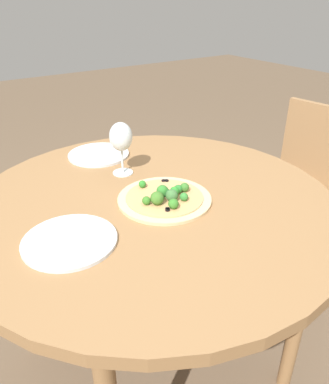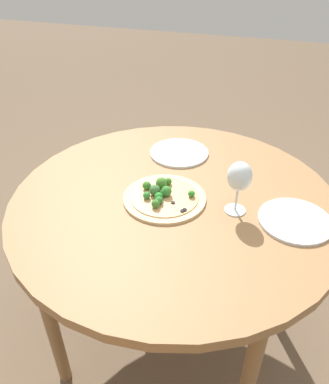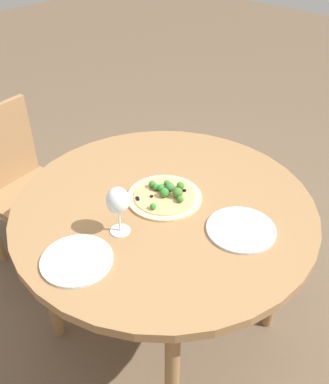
% 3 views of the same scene
% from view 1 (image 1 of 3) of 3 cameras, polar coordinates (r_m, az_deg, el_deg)
% --- Properties ---
extents(ground_plane, '(12.00, 12.00, 0.00)m').
position_cam_1_polar(ground_plane, '(1.71, -1.37, -24.45)').
color(ground_plane, brown).
extents(dining_table, '(1.17, 1.17, 0.78)m').
position_cam_1_polar(dining_table, '(1.22, -1.75, -3.85)').
color(dining_table, olive).
rests_on(dining_table, ground_plane).
extents(chair, '(0.44, 0.44, 0.89)m').
position_cam_1_polar(chair, '(1.96, 19.78, 0.16)').
color(chair, '#997047').
rests_on(chair, ground_plane).
extents(pizza, '(0.29, 0.29, 0.06)m').
position_cam_1_polar(pizza, '(1.16, 0.08, -0.85)').
color(pizza, '#DBBC89').
rests_on(pizza, dining_table).
extents(wine_glass, '(0.08, 0.08, 0.19)m').
position_cam_1_polar(wine_glass, '(1.30, -6.66, 8.16)').
color(wine_glass, silver).
rests_on(wine_glass, dining_table).
extents(plate_near, '(0.24, 0.24, 0.01)m').
position_cam_1_polar(plate_near, '(1.52, -10.00, 5.66)').
color(plate_near, silver).
rests_on(plate_near, dining_table).
extents(plate_far, '(0.25, 0.25, 0.01)m').
position_cam_1_polar(plate_far, '(1.01, -14.24, -7.22)').
color(plate_far, silver).
rests_on(plate_far, dining_table).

